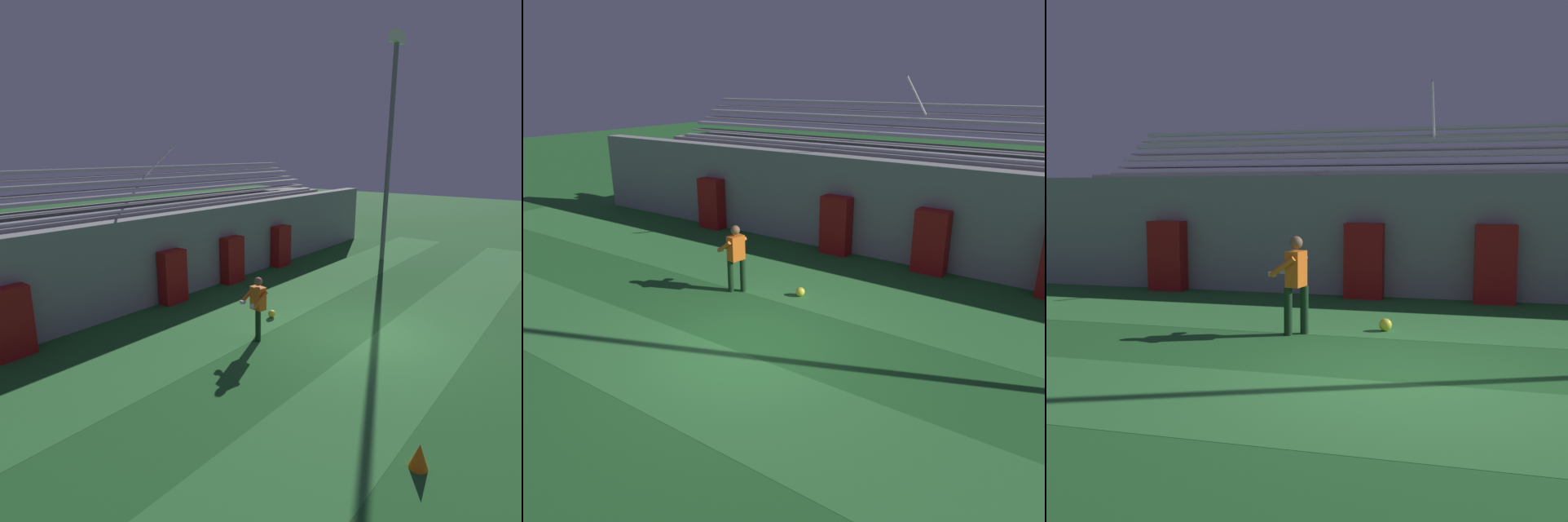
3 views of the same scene
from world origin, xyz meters
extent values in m
plane|color=#236028|center=(0.00, 0.00, 0.00)|extent=(80.00, 80.00, 0.00)
cube|color=#337A38|center=(0.00, -1.40, 0.00)|extent=(28.00, 2.30, 0.01)
cube|color=#337A38|center=(0.00, 3.20, 0.00)|extent=(28.00, 2.30, 0.01)
cube|color=gray|center=(0.00, 6.50, 1.40)|extent=(24.00, 0.60, 2.80)
cube|color=maroon|center=(-1.43, 5.95, 0.86)|extent=(0.88, 0.44, 1.72)
cube|color=maroon|center=(1.43, 5.95, 0.86)|extent=(0.88, 0.44, 1.72)
cube|color=maroon|center=(-6.34, 5.95, 0.86)|extent=(0.88, 0.44, 1.72)
cube|color=gray|center=(0.00, 8.50, 1.45)|extent=(18.00, 3.20, 2.90)
cube|color=#B7B7BC|center=(0.00, 7.25, 2.95)|extent=(17.10, 0.36, 0.10)
cube|color=gray|center=(0.00, 7.05, 2.72)|extent=(17.10, 0.60, 0.04)
cube|color=#B7B7BC|center=(0.00, 7.95, 3.35)|extent=(17.10, 0.36, 0.10)
cube|color=gray|center=(0.00, 7.75, 3.12)|extent=(17.10, 0.60, 0.04)
cube|color=#B7B7BC|center=(0.00, 8.65, 3.75)|extent=(17.10, 0.36, 0.10)
cube|color=gray|center=(0.00, 8.45, 3.52)|extent=(17.10, 0.60, 0.04)
cube|color=#B7B7BC|center=(0.00, 9.35, 4.15)|extent=(17.10, 0.36, 0.10)
cube|color=gray|center=(0.00, 9.15, 3.92)|extent=(17.10, 0.60, 0.04)
cylinder|color=#B7B7BC|center=(-0.05, 8.05, 4.40)|extent=(0.06, 1.93, 1.25)
cylinder|color=#143319|center=(-2.09, 1.93, 0.41)|extent=(0.16, 0.16, 0.82)
cylinder|color=#143319|center=(-1.86, 2.11, 0.41)|extent=(0.16, 0.16, 0.82)
cube|color=orange|center=(-1.97, 2.02, 1.12)|extent=(0.30, 0.42, 0.60)
sphere|color=brown|center=(-1.97, 2.02, 1.56)|extent=(0.22, 0.22, 0.22)
cylinder|color=orange|center=(-2.15, 1.81, 1.17)|extent=(0.49, 0.17, 0.37)
cylinder|color=orange|center=(-2.07, 2.28, 1.17)|extent=(0.49, 0.17, 0.37)
cube|color=silver|center=(-2.34, 1.88, 1.04)|extent=(0.13, 0.13, 0.08)
cube|color=silver|center=(-2.27, 2.28, 1.04)|extent=(0.13, 0.13, 0.08)
sphere|color=yellow|center=(-0.54, 2.65, 0.11)|extent=(0.22, 0.22, 0.22)
camera|label=1|loc=(-10.23, -4.55, 4.75)|focal=30.00mm
camera|label=2|loc=(5.51, -6.79, 4.90)|focal=35.00mm
camera|label=3|loc=(0.68, -7.76, 2.35)|focal=42.00mm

